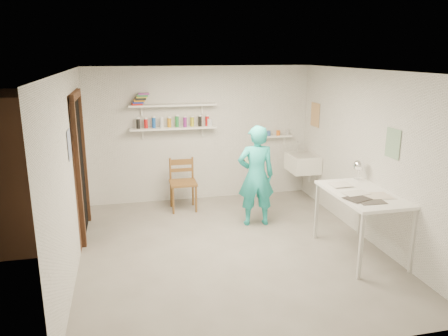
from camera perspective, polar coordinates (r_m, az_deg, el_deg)
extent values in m
cube|color=slate|center=(6.12, 0.86, -10.58)|extent=(4.00, 4.50, 0.02)
cube|color=silver|center=(5.54, 0.96, 12.68)|extent=(4.00, 4.50, 0.02)
cube|color=silver|center=(7.87, -3.07, 4.44)|extent=(4.00, 0.02, 2.40)
cube|color=silver|center=(3.67, 9.52, -8.13)|extent=(4.00, 0.02, 2.40)
cube|color=silver|center=(5.59, -19.51, -0.73)|extent=(0.02, 4.50, 2.40)
cube|color=silver|center=(6.48, 18.42, 1.43)|extent=(0.02, 4.50, 2.40)
cube|color=black|center=(6.65, -18.27, -0.01)|extent=(0.02, 0.90, 2.00)
cube|color=brown|center=(6.75, -24.31, 0.05)|extent=(1.40, 1.50, 2.10)
cube|color=brown|center=(6.47, -18.85, 9.02)|extent=(0.06, 1.05, 0.10)
cube|color=brown|center=(6.17, -18.46, -1.16)|extent=(0.06, 0.10, 2.00)
cube|color=brown|center=(7.13, -17.79, 1.00)|extent=(0.06, 0.10, 2.00)
cube|color=white|center=(7.65, -6.62, 5.20)|extent=(1.50, 0.22, 0.03)
cube|color=white|center=(7.59, -6.71, 8.17)|extent=(1.50, 0.22, 0.03)
cube|color=white|center=(8.14, 6.47, 4.14)|extent=(0.70, 0.14, 0.03)
cube|color=#334C7F|center=(5.56, -19.54, 2.90)|extent=(0.01, 0.28, 0.36)
cube|color=#995933|center=(7.97, 11.81, 6.83)|extent=(0.01, 0.34, 0.42)
cube|color=#3F724C|center=(5.96, 21.19, 3.01)|extent=(0.01, 0.30, 0.38)
cube|color=white|center=(7.95, 10.23, 0.63)|extent=(0.48, 0.60, 0.30)
imported|color=#25BAB4|center=(6.71, 4.21, -1.04)|extent=(0.60, 0.43, 1.57)
cylinder|color=beige|center=(6.85, 3.55, 1.55)|extent=(0.28, 0.06, 0.28)
cube|color=brown|center=(7.44, -5.37, -1.95)|extent=(0.45, 0.43, 0.95)
cube|color=white|center=(6.08, 17.44, -6.94)|extent=(0.78, 1.30, 0.87)
sphere|color=white|center=(6.42, 17.23, 0.34)|extent=(0.16, 0.16, 0.16)
cylinder|color=black|center=(7.59, -11.39, 5.69)|extent=(0.06, 0.06, 0.17)
cylinder|color=red|center=(7.60, -10.33, 5.75)|extent=(0.06, 0.06, 0.17)
cylinder|color=blue|center=(7.60, -9.27, 5.81)|extent=(0.06, 0.06, 0.17)
cylinder|color=white|center=(7.61, -8.22, 5.86)|extent=(0.06, 0.06, 0.17)
cylinder|color=orange|center=(7.63, -7.16, 5.91)|extent=(0.06, 0.06, 0.17)
cylinder|color=#268C3F|center=(7.64, -6.11, 5.96)|extent=(0.06, 0.06, 0.17)
cylinder|color=#8C268C|center=(7.66, -5.07, 6.01)|extent=(0.06, 0.06, 0.17)
cylinder|color=gold|center=(7.68, -4.03, 6.05)|extent=(0.06, 0.06, 0.17)
cylinder|color=black|center=(7.70, -3.00, 6.09)|extent=(0.06, 0.06, 0.17)
cylinder|color=red|center=(7.73, -1.97, 6.13)|extent=(0.06, 0.06, 0.17)
cube|color=red|center=(7.55, -11.29, 8.17)|extent=(0.18, 0.14, 0.03)
cube|color=#1933A5|center=(7.55, -11.14, 8.39)|extent=(0.18, 0.14, 0.03)
cube|color=orange|center=(7.54, -11.00, 8.61)|extent=(0.18, 0.14, 0.03)
cube|color=black|center=(7.54, -10.86, 8.83)|extent=(0.18, 0.14, 0.03)
cube|color=yellow|center=(7.54, -10.72, 9.05)|extent=(0.18, 0.14, 0.03)
cube|color=#338C4C|center=(7.54, -10.57, 9.27)|extent=(0.18, 0.14, 0.03)
cube|color=#8C3F8C|center=(7.54, -10.43, 9.49)|extent=(0.18, 0.14, 0.03)
cylinder|color=silver|center=(8.07, 5.10, 4.51)|extent=(0.07, 0.07, 0.09)
cylinder|color=#335999|center=(8.11, 6.02, 4.54)|extent=(0.07, 0.07, 0.09)
cylinder|color=orange|center=(8.15, 6.94, 4.57)|extent=(0.07, 0.07, 0.09)
cylinder|color=#999999|center=(8.20, 7.85, 4.60)|extent=(0.07, 0.07, 0.09)
cube|color=silver|center=(5.94, 17.76, -3.04)|extent=(0.30, 0.22, 0.00)
cube|color=#4C4742|center=(5.94, 17.77, -3.00)|extent=(0.30, 0.22, 0.00)
cube|color=beige|center=(5.94, 17.77, -2.96)|extent=(0.30, 0.22, 0.00)
cube|color=#383330|center=(5.94, 17.77, -2.93)|extent=(0.30, 0.22, 0.00)
cube|color=silver|center=(5.93, 17.78, -2.89)|extent=(0.30, 0.22, 0.00)
cube|color=silver|center=(5.93, 17.78, -2.85)|extent=(0.30, 0.22, 0.00)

